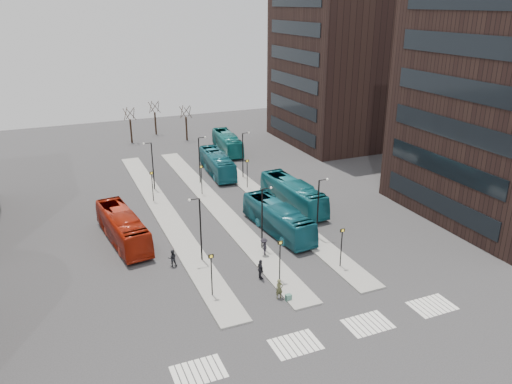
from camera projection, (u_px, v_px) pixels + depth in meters
name	position (u px, v px, depth m)	size (l,w,h in m)	color
ground	(339.00, 378.00, 31.50)	(160.00, 160.00, 0.00)	#2B2B2D
island_left	(165.00, 213.00, 55.79)	(2.50, 45.00, 0.15)	gray
island_mid	(216.00, 205.00, 57.98)	(2.50, 45.00, 0.15)	gray
island_right	(263.00, 198.00, 60.18)	(2.50, 45.00, 0.15)	gray
suitcase	(288.00, 298.00, 39.51)	(0.45, 0.36, 0.57)	navy
red_bus	(123.00, 227.00, 48.90)	(2.60, 11.10, 3.09)	#A01F0C
teal_bus_a	(278.00, 218.00, 50.94)	(2.56, 10.94, 3.05)	#145665
teal_bus_b	(217.00, 163.00, 68.30)	(2.52, 10.77, 3.00)	#155E6D
teal_bus_c	(293.00, 194.00, 57.25)	(2.66, 11.36, 3.16)	#166571
teal_bus_d	(227.00, 143.00, 78.43)	(2.50, 10.70, 2.98)	#156D6D
traveller	(279.00, 289.00, 39.67)	(0.61, 0.40, 1.68)	#4D4F2F
commuter_a	(172.00, 258.00, 44.53)	(0.78, 0.61, 1.60)	black
commuter_b	(261.00, 269.00, 42.44)	(1.06, 0.44, 1.81)	black
commuter_c	(264.00, 247.00, 46.25)	(1.19, 0.69, 1.85)	black
crosswalk_stripes	(330.00, 335.00, 35.57)	(22.35, 2.40, 0.01)	silver
tower_far	(349.00, 49.00, 80.82)	(20.12, 20.00, 30.00)	black
sign_poles	(233.00, 209.00, 50.99)	(12.45, 22.12, 3.65)	black
lamp_posts	(226.00, 182.00, 55.25)	(14.04, 20.24, 6.12)	black
bare_trees	(158.00, 124.00, 85.36)	(10.97, 8.14, 5.90)	black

